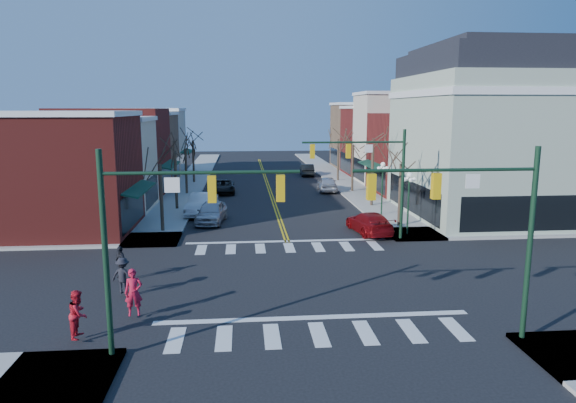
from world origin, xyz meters
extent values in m
plane|color=black|center=(0.00, 0.00, 0.00)|extent=(160.00, 160.00, 0.00)
cube|color=#9E9B93|center=(-8.75, 20.00, 0.07)|extent=(3.50, 70.00, 0.15)
cube|color=#9E9B93|center=(8.75, 20.00, 0.07)|extent=(3.50, 70.00, 0.15)
cube|color=maroon|center=(-15.50, 11.75, 4.00)|extent=(10.00, 8.50, 8.00)
cube|color=beige|center=(-15.50, 19.50, 3.75)|extent=(10.00, 7.00, 7.50)
cube|color=maroon|center=(-15.50, 27.50, 4.25)|extent=(10.00, 9.00, 8.50)
cube|color=#87674A|center=(-15.50, 35.75, 3.90)|extent=(10.00, 7.50, 7.80)
cube|color=beige|center=(-15.50, 43.50, 4.10)|extent=(10.00, 8.00, 8.20)
cube|color=maroon|center=(15.50, 25.75, 4.00)|extent=(10.00, 8.50, 8.00)
cube|color=beige|center=(15.50, 33.50, 5.00)|extent=(10.00, 7.00, 10.00)
cube|color=maroon|center=(15.50, 41.00, 4.25)|extent=(10.00, 8.00, 8.50)
cube|color=#87674A|center=(15.50, 49.00, 4.50)|extent=(10.00, 8.00, 9.00)
cube|color=#A4B49C|center=(16.50, 14.50, 5.50)|extent=(12.00, 14.00, 11.00)
cube|color=white|center=(16.50, 14.50, 9.60)|extent=(12.25, 14.25, 0.50)
cube|color=black|center=(16.50, 14.50, 11.90)|extent=(11.40, 13.40, 1.80)
cube|color=black|center=(16.50, 14.50, 13.00)|extent=(9.80, 11.80, 0.60)
cylinder|color=#14331E|center=(-7.40, -7.40, 3.60)|extent=(0.20, 0.20, 7.20)
cylinder|color=#14331E|center=(-4.15, -7.40, 6.40)|extent=(6.50, 0.12, 0.12)
cube|color=gold|center=(-3.83, -7.40, 5.85)|extent=(0.28, 0.28, 0.90)
cube|color=gold|center=(-1.55, -7.40, 5.85)|extent=(0.28, 0.28, 0.90)
cylinder|color=#14331E|center=(7.40, -7.40, 3.60)|extent=(0.20, 0.20, 7.20)
cylinder|color=#14331E|center=(4.15, -7.40, 6.40)|extent=(6.50, 0.12, 0.12)
cube|color=gold|center=(3.83, -7.40, 5.85)|extent=(0.28, 0.28, 0.90)
cube|color=gold|center=(1.55, -7.40, 5.85)|extent=(0.28, 0.28, 0.90)
cylinder|color=#14331E|center=(7.40, 7.40, 3.60)|extent=(0.20, 0.20, 7.20)
cylinder|color=#14331E|center=(4.15, 7.40, 6.40)|extent=(6.50, 0.12, 0.12)
cube|color=gold|center=(3.83, 7.40, 5.85)|extent=(0.28, 0.28, 0.90)
cube|color=gold|center=(1.55, 7.40, 5.85)|extent=(0.28, 0.28, 0.90)
cylinder|color=#14331E|center=(8.20, 8.50, 2.00)|extent=(0.12, 0.12, 4.00)
sphere|color=white|center=(8.20, 8.50, 4.15)|extent=(0.36, 0.36, 0.36)
cylinder|color=#14331E|center=(8.20, 15.00, 2.00)|extent=(0.12, 0.12, 4.00)
sphere|color=white|center=(8.20, 15.00, 4.15)|extent=(0.36, 0.36, 0.36)
cylinder|color=#382B21|center=(-8.40, 11.00, 2.38)|extent=(0.24, 0.24, 4.76)
cylinder|color=#382B21|center=(-8.40, 19.00, 2.52)|extent=(0.24, 0.24, 5.04)
cylinder|color=#382B21|center=(-8.40, 27.00, 2.27)|extent=(0.24, 0.24, 4.55)
cylinder|color=#382B21|center=(-8.40, 35.00, 2.45)|extent=(0.24, 0.24, 4.90)
cylinder|color=#382B21|center=(8.40, 11.00, 2.31)|extent=(0.24, 0.24, 4.62)
cylinder|color=#382B21|center=(8.40, 19.00, 2.59)|extent=(0.24, 0.24, 5.18)
cylinder|color=#382B21|center=(8.40, 27.00, 2.42)|extent=(0.24, 0.24, 4.83)
cylinder|color=#382B21|center=(8.40, 35.00, 2.48)|extent=(0.24, 0.24, 4.97)
imported|color=#B4B4B9|center=(-5.19, 13.81, 0.81)|extent=(2.49, 4.97, 1.63)
imported|color=white|center=(-6.15, 16.85, 0.86)|extent=(2.48, 5.42, 1.72)
imported|color=black|center=(-4.80, 27.50, 0.69)|extent=(2.45, 5.04, 1.38)
imported|color=maroon|center=(5.84, 9.51, 0.73)|extent=(2.67, 5.27, 1.47)
imported|color=silver|center=(5.93, 27.72, 0.79)|extent=(2.21, 4.74, 1.57)
imported|color=black|center=(5.42, 40.56, 0.75)|extent=(1.76, 4.59, 1.49)
imported|color=#B8132F|center=(-7.30, -4.03, 1.12)|extent=(0.77, 0.57, 1.94)
imported|color=red|center=(-8.90, -5.93, 1.05)|extent=(0.69, 0.88, 1.80)
imported|color=black|center=(-8.92, 0.81, 0.96)|extent=(0.89, 1.00, 1.63)
imported|color=black|center=(-8.31, -1.41, 0.99)|extent=(1.21, 0.88, 1.68)
camera|label=1|loc=(-2.81, -24.33, 8.47)|focal=32.00mm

